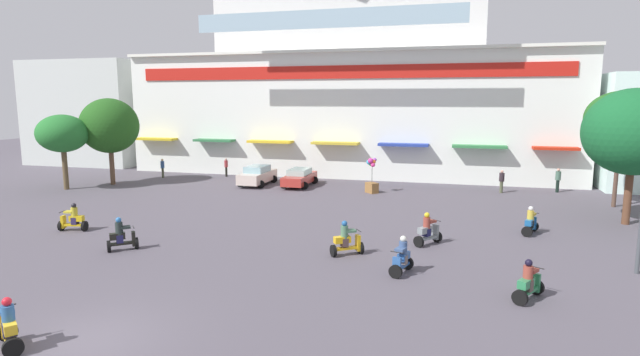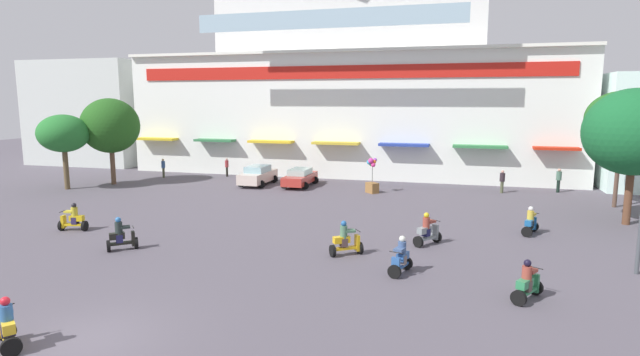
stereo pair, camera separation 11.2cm
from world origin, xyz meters
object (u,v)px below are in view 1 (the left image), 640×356
at_px(parked_car_1, 300,177).
at_px(scooter_rider_2, 530,223).
at_px(plaza_tree_2, 109,126).
at_px(scooter_rider_8, 428,231).
at_px(pedestrian_0, 558,179).
at_px(pedestrian_3, 502,180).
at_px(scooter_rider_0, 402,258).
at_px(scooter_rider_5, 9,327).
at_px(scooter_rider_3, 347,241).
at_px(plaza_tree_1, 621,119).
at_px(plaza_tree_3, 634,132).
at_px(parked_car_0, 257,175).
at_px(scooter_rider_7, 73,219).
at_px(pedestrian_1, 226,166).
at_px(pedestrian_2, 163,167).
at_px(scooter_rider_6, 529,283).
at_px(balloon_vendor_cart, 372,178).
at_px(scooter_rider_1, 122,237).
at_px(plaza_tree_0, 62,134).

bearing_deg(parked_car_1, scooter_rider_2, -33.92).
distance_m(plaza_tree_2, scooter_rider_8, 27.61).
height_order(pedestrian_0, pedestrian_3, pedestrian_0).
relative_size(scooter_rider_0, scooter_rider_5, 0.99).
bearing_deg(scooter_rider_3, plaza_tree_1, 45.17).
distance_m(scooter_rider_2, pedestrian_0, 13.37).
distance_m(plaza_tree_3, scooter_rider_3, 16.97).
height_order(parked_car_0, scooter_rider_2, parked_car_0).
height_order(scooter_rider_5, scooter_rider_7, scooter_rider_5).
bearing_deg(scooter_rider_7, plaza_tree_1, 25.97).
bearing_deg(plaza_tree_3, plaza_tree_1, 81.97).
height_order(plaza_tree_1, pedestrian_1, plaza_tree_1).
height_order(plaza_tree_1, pedestrian_2, plaza_tree_1).
relative_size(pedestrian_2, pedestrian_3, 1.00).
height_order(plaza_tree_1, pedestrian_0, plaza_tree_1).
xyz_separation_m(plaza_tree_1, scooter_rider_6, (-7.14, -17.39, -4.93)).
bearing_deg(parked_car_0, scooter_rider_6, -47.25).
bearing_deg(balloon_vendor_cart, scooter_rider_2, -43.48).
distance_m(scooter_rider_2, scooter_rider_8, 5.85).
height_order(scooter_rider_1, scooter_rider_8, scooter_rider_8).
distance_m(scooter_rider_1, pedestrian_3, 26.10).
height_order(scooter_rider_1, pedestrian_0, pedestrian_0).
bearing_deg(balloon_vendor_cart, plaza_tree_3, -20.29).
bearing_deg(parked_car_0, scooter_rider_8, -43.62).
relative_size(plaza_tree_0, scooter_rider_8, 3.60).
relative_size(plaza_tree_2, scooter_rider_2, 4.42).
height_order(parked_car_1, balloon_vendor_cart, balloon_vendor_cart).
height_order(plaza_tree_3, scooter_rider_6, plaza_tree_3).
bearing_deg(plaza_tree_3, scooter_rider_6, -117.16).
height_order(scooter_rider_7, balloon_vendor_cart, balloon_vendor_cart).
height_order(scooter_rider_5, scooter_rider_6, scooter_rider_5).
xyz_separation_m(scooter_rider_2, pedestrian_1, (-23.16, 13.40, 0.34)).
bearing_deg(scooter_rider_3, scooter_rider_2, 35.56).
distance_m(plaza_tree_2, scooter_rider_3, 25.84).
distance_m(scooter_rider_8, pedestrian_2, 27.48).
bearing_deg(balloon_vendor_cart, scooter_rider_5, -102.40).
distance_m(scooter_rider_7, scooter_rider_8, 17.89).
bearing_deg(scooter_rider_2, parked_car_1, 146.08).
xyz_separation_m(parked_car_0, scooter_rider_1, (0.85, -17.88, -0.15)).
distance_m(plaza_tree_2, pedestrian_2, 5.81).
xyz_separation_m(scooter_rider_3, scooter_rider_7, (-14.44, 0.29, -0.05)).
bearing_deg(scooter_rider_8, scooter_rider_7, -172.66).
bearing_deg(plaza_tree_2, balloon_vendor_cart, 5.05).
relative_size(scooter_rider_6, scooter_rider_8, 1.00).
distance_m(scooter_rider_0, pedestrian_2, 29.40).
relative_size(parked_car_1, scooter_rider_5, 2.95).
xyz_separation_m(plaza_tree_3, pedestrian_2, (-33.42, 7.74, -4.04)).
xyz_separation_m(scooter_rider_3, scooter_rider_5, (-7.01, -10.53, -0.02)).
distance_m(parked_car_0, pedestrian_1, 5.44).
height_order(plaza_tree_2, scooter_rider_7, plaza_tree_2).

